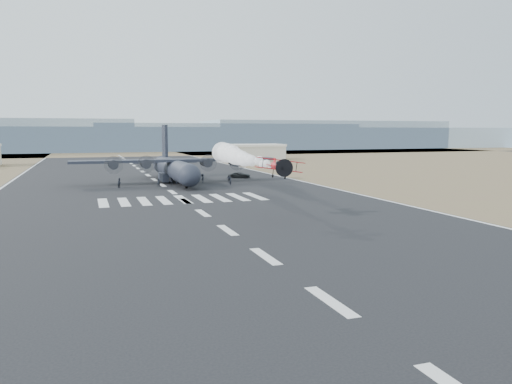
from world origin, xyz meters
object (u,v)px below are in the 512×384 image
crew_d (229,179)px  crew_c (202,178)px  transport_aircraft (174,167)px  support_vehicle (240,175)px  crew_b (120,183)px  crew_g (159,183)px  crew_f (196,178)px  crew_h (171,181)px  hangar_right (255,152)px  aerobatic_biplane (279,166)px  crew_a (231,181)px  crew_e (177,180)px

crew_d → crew_c: bearing=3.6°
transport_aircraft → support_vehicle: 16.70m
crew_b → crew_c: (16.87, 4.10, 0.00)m
crew_b → crew_g: size_ratio=1.17×
crew_f → crew_h: size_ratio=1.11×
hangar_right → aerobatic_biplane: 127.12m
hangar_right → crew_a: (-33.22, -82.54, -2.20)m
crew_d → crew_b: bearing=33.0°
support_vehicle → crew_e: bearing=143.4°
crew_a → aerobatic_biplane: bearing=-166.7°
crew_h → transport_aircraft: bearing=-91.0°
crew_e → crew_f: (4.15, 0.54, 0.12)m
aerobatic_biplane → crew_f: bearing=93.9°
transport_aircraft → aerobatic_biplane: bearing=-85.2°
crew_c → crew_a: bearing=60.0°
crew_b → crew_d: size_ratio=1.05×
crew_a → crew_b: size_ratio=0.88×
crew_c → crew_e: 5.38m
crew_d → crew_f: bearing=4.4°
crew_h → crew_c: bearing=-144.5°
crew_f → crew_h: (-5.66, -3.22, -0.09)m
crew_b → crew_d: 22.00m
aerobatic_biplane → crew_h: 43.12m
crew_e → crew_f: size_ratio=0.87×
crew_c → crew_g: crew_c is taller
crew_c → crew_h: (-6.88, -2.75, -0.09)m
aerobatic_biplane → crew_d: size_ratio=3.38×
hangar_right → crew_g: (-47.06, -80.39, -2.22)m
aerobatic_biplane → crew_d: bearing=85.6°
hangar_right → support_vehicle: size_ratio=4.41×
support_vehicle → crew_e: (-16.03, -8.08, 0.16)m
crew_a → crew_b: 21.22m
crew_a → crew_g: bearing=101.7°
hangar_right → crew_c: size_ratio=11.08×
crew_a → crew_h: size_ratio=0.97×
crew_b → crew_f: (15.65, 4.56, 0.00)m
aerobatic_biplane → crew_c: 45.40m
crew_b → crew_c: 17.36m
aerobatic_biplane → crew_a: aerobatic_biplane is taller
crew_b → crew_e: bearing=-39.2°
support_vehicle → crew_f: crew_f is taller
crew_a → crew_b: crew_b is taller
hangar_right → crew_e: hangar_right is taller
transport_aircraft → crew_g: (-4.38, -7.76, -2.33)m
support_vehicle → aerobatic_biplane: bearing=-165.5°
transport_aircraft → crew_h: size_ratio=24.98×
crew_b → crew_d: crew_b is taller
crew_c → crew_g: 10.52m
crew_c → crew_b: bearing=-49.8°
crew_b → crew_g: bearing=-59.7°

